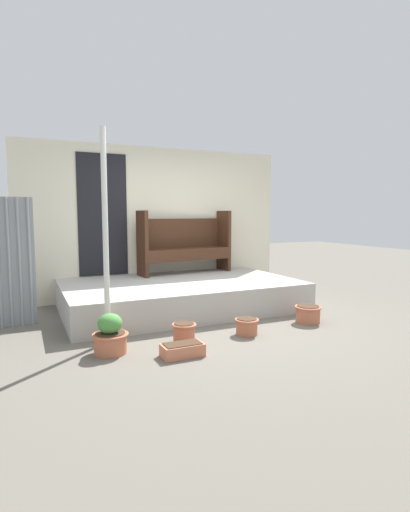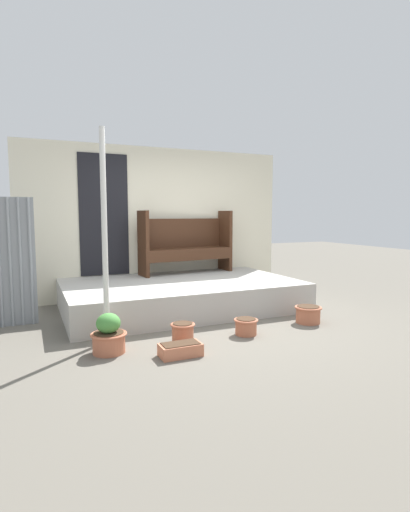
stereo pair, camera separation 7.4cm
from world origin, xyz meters
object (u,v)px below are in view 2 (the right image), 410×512
Objects in this scene: bench at (186,242)px; flower_pot_left at (109,336)px; flower_pot_middle at (183,332)px; flower_pot_far_right at (308,314)px; flower_pot_right at (246,326)px; planter_box_rect at (180,350)px; support_post at (105,237)px.

bench reaches higher than flower_pot_left.
flower_pot_far_right is at bearing 3.28° from flower_pot_middle.
flower_pot_far_right is (1.03, 0.12, 0.01)m from flower_pot_right.
bench is 3.90× the size of planter_box_rect.
flower_pot_left is at bearing 148.51° from planter_box_rect.
support_post is at bearing 165.12° from flower_pot_right.
flower_pot_middle is 1.84m from flower_pot_far_right.
flower_pot_middle is at bearing 65.80° from planter_box_rect.
flower_pot_right is 1.05m from planter_box_rect.
planter_box_rect is at bearing -159.71° from flower_pot_right.
support_post is 2.62m from bench.
bench reaches higher than flower_pot_right.
bench is 5.63× the size of flower_pot_right.
flower_pot_left is at bearing -97.68° from support_post.
flower_pot_middle is 0.42m from planter_box_rect.
planter_box_rect is (-0.17, -0.38, -0.06)m from flower_pot_middle.
bench is at bearing 48.49° from support_post.
support_post is at bearing 127.48° from planter_box_rect.
planter_box_rect is at bearing -114.20° from flower_pot_middle.
flower_pot_right is 0.82× the size of flower_pot_far_right.
flower_pot_middle is at bearing -1.56° from flower_pot_left.
flower_pot_right is 0.69× the size of planter_box_rect.
support_post is at bearing -136.93° from bench.
flower_pot_left is 1.43× the size of flower_pot_right.
flower_pot_left is (-0.05, -0.38, -1.02)m from support_post.
flower_pot_right is at bearing -173.36° from flower_pot_far_right.
flower_pot_left reaches higher than flower_pot_middle.
planter_box_rect is (-2.01, -0.48, -0.06)m from flower_pot_far_right.
flower_pot_right is at bearing -98.96° from bench.
support_post is 1.43× the size of bench.
flower_pot_right is (-0.15, -2.38, -0.86)m from bench.
support_post is 1.38m from flower_pot_middle.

